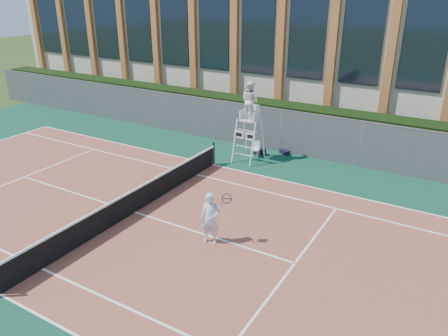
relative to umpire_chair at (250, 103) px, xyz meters
The scene contains 12 objects.
ground 7.68m from the umpire_chair, 99.05° to the right, with size 120.00×120.00×0.00m, color #233814.
apron 6.77m from the umpire_chair, 100.51° to the right, with size 36.00×20.00×0.01m, color #0D3D27.
tennis_court 7.67m from the umpire_chair, 99.05° to the right, with size 23.77×10.97×0.02m, color brown.
tennis_net 7.50m from the umpire_chair, 99.05° to the right, with size 0.10×11.30×1.10m.
fence 2.70m from the umpire_chair, 122.73° to the left, with size 40.00×0.06×2.20m, color #595E60, non-canonical shape.
hedge 3.60m from the umpire_chair, 110.86° to the left, with size 40.00×1.40×2.20m, color black.
building 11.03m from the umpire_chair, 95.89° to the left, with size 45.00×10.60×8.22m.
umpire_chair is the anchor object (origin of this frame).
plastic_chair 2.41m from the umpire_chair, 76.48° to the left, with size 0.43×0.43×0.80m.
sports_bag_near 2.80m from the umpire_chair, 82.93° to the left, with size 0.71×0.28×0.30m, color black.
sports_bag_far 3.36m from the umpire_chair, 51.59° to the left, with size 0.54×0.23×0.22m, color black.
tennis_player 7.97m from the umpire_chair, 71.69° to the right, with size 1.03×0.75×1.77m.
Camera 1 is at (10.22, -10.69, 7.81)m, focal length 35.00 mm.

